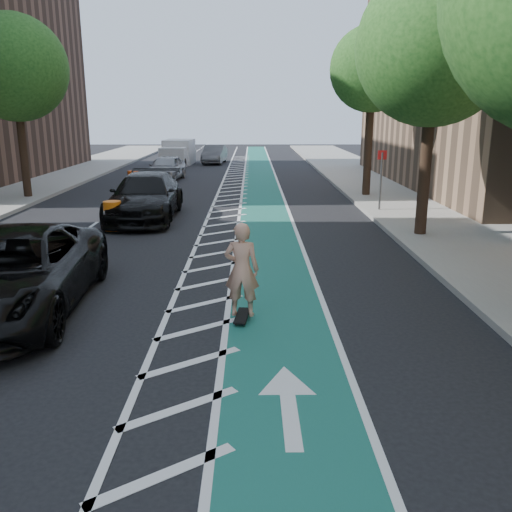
{
  "coord_description": "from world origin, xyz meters",
  "views": [
    {
      "loc": [
        2.5,
        -9.4,
        3.92
      ],
      "look_at": [
        2.58,
        1.19,
        1.1
      ],
      "focal_mm": 38.0,
      "sensor_mm": 36.0,
      "label": 1
    }
  ],
  "objects_px": {
    "skateboarder": "(242,270)",
    "barrel_a": "(113,217)",
    "suv_far": "(146,197)",
    "suv_near": "(11,273)"
  },
  "relations": [
    {
      "from": "suv_far",
      "to": "barrel_a",
      "type": "bearing_deg",
      "value": -107.96
    },
    {
      "from": "skateboarder",
      "to": "suv_far",
      "type": "xyz_separation_m",
      "value": [
        -3.81,
        10.4,
        -0.18
      ]
    },
    {
      "from": "suv_far",
      "to": "barrel_a",
      "type": "height_order",
      "value": "suv_far"
    },
    {
      "from": "suv_far",
      "to": "barrel_a",
      "type": "xyz_separation_m",
      "value": [
        -0.69,
        -2.23,
        -0.36
      ]
    },
    {
      "from": "skateboarder",
      "to": "barrel_a",
      "type": "relative_size",
      "value": 1.78
    },
    {
      "from": "suv_far",
      "to": "barrel_a",
      "type": "relative_size",
      "value": 5.65
    },
    {
      "from": "suv_near",
      "to": "suv_far",
      "type": "height_order",
      "value": "suv_far"
    },
    {
      "from": "skateboarder",
      "to": "suv_near",
      "type": "relative_size",
      "value": 0.31
    },
    {
      "from": "skateboarder",
      "to": "barrel_a",
      "type": "distance_m",
      "value": 9.34
    },
    {
      "from": "suv_far",
      "to": "suv_near",
      "type": "bearing_deg",
      "value": -95.16
    }
  ]
}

